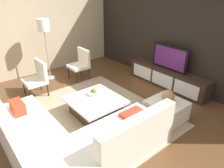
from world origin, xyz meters
TOP-DOWN VIEW (x-y plane):
  - ground_plane at (0.00, 0.00)m, footprint 14.00×14.00m
  - feature_wall_back at (0.00, 2.70)m, footprint 6.40×0.12m
  - side_wall_left at (-3.20, 0.20)m, footprint 0.12×5.20m
  - area_rug at (-0.10, 0.00)m, footprint 3.16×2.78m
  - media_console at (0.00, 2.40)m, footprint 2.34×0.45m
  - television at (0.00, 2.40)m, footprint 1.04×0.06m
  - sectional_couch at (0.52, -0.88)m, footprint 2.47×2.36m
  - coffee_table at (-0.10, 0.10)m, footprint 1.07×1.02m
  - accent_chair_near at (-1.76, -0.46)m, footprint 0.57×0.50m
  - floor_lamp at (-2.51, 0.15)m, footprint 0.32×0.32m
  - ottoman at (0.93, 1.15)m, footprint 0.70×0.70m
  - fruit_bowl at (-0.28, 0.20)m, footprint 0.28×0.28m
  - accent_chair_far at (-1.96, 0.90)m, footprint 0.55×0.50m
  - decorative_ball at (0.93, 1.15)m, footprint 0.26×0.26m

SIDE VIEW (x-z plane):
  - ground_plane at x=0.00m, z-range 0.00..0.00m
  - area_rug at x=-0.10m, z-range 0.00..0.01m
  - ottoman at x=0.93m, z-range 0.00..0.40m
  - coffee_table at x=-0.10m, z-range 0.01..0.39m
  - media_console at x=0.00m, z-range 0.00..0.50m
  - sectional_couch at x=0.52m, z-range -0.13..0.69m
  - fruit_bowl at x=-0.28m, z-range 0.36..0.50m
  - accent_chair_far at x=-1.96m, z-range 0.06..0.93m
  - accent_chair_near at x=-1.76m, z-range 0.06..0.93m
  - decorative_ball at x=0.93m, z-range 0.40..0.66m
  - television at x=0.00m, z-range 0.50..1.14m
  - feature_wall_back at x=0.00m, z-range 0.00..2.80m
  - side_wall_left at x=-3.20m, z-range 0.00..2.80m
  - floor_lamp at x=-2.51m, z-range 0.59..2.31m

